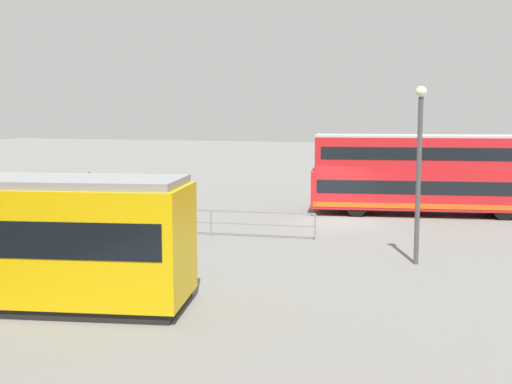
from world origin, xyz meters
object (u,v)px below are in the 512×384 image
object	(u,v)px
street_lamp	(419,160)
info_sign	(89,189)
double_decker_bus	(431,174)
pedestrian_near_railing	(182,214)

from	to	relation	value
street_lamp	info_sign	bearing A→B (deg)	-8.68
street_lamp	double_decker_bus	bearing A→B (deg)	-89.86
double_decker_bus	street_lamp	world-z (taller)	street_lamp
double_decker_bus	info_sign	bearing A→B (deg)	32.49
pedestrian_near_railing	street_lamp	bearing A→B (deg)	170.75
pedestrian_near_railing	street_lamp	world-z (taller)	street_lamp
info_sign	street_lamp	size ratio (longest dim) A/B	0.43
double_decker_bus	street_lamp	size ratio (longest dim) A/B	2.05
double_decker_bus	info_sign	world-z (taller)	double_decker_bus
pedestrian_near_railing	info_sign	size ratio (longest dim) A/B	0.69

